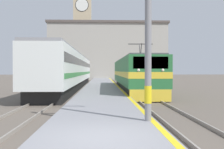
% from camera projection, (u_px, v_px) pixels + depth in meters
% --- Properties ---
extents(ground_plane, '(200.00, 200.00, 0.00)m').
position_uv_depth(ground_plane, '(102.00, 86.00, 36.77)').
color(ground_plane, '#60564C').
extents(platform, '(3.76, 140.00, 0.42)m').
position_uv_depth(platform, '(102.00, 86.00, 31.77)').
color(platform, gray).
rests_on(platform, ground).
extents(rail_track_near, '(2.83, 140.00, 0.16)m').
position_uv_depth(rail_track_near, '(128.00, 88.00, 31.90)').
color(rail_track_near, '#60564C').
rests_on(rail_track_near, ground).
extents(rail_track_far, '(2.83, 140.00, 0.16)m').
position_uv_depth(rail_track_far, '(71.00, 88.00, 31.63)').
color(rail_track_far, '#60564C').
rests_on(rail_track_far, ground).
extents(locomotive_train, '(2.92, 18.41, 4.35)m').
position_uv_depth(locomotive_train, '(134.00, 74.00, 26.18)').
color(locomotive_train, black).
rests_on(locomotive_train, ground).
extents(passenger_train, '(2.92, 33.95, 4.06)m').
position_uv_depth(passenger_train, '(72.00, 70.00, 32.09)').
color(passenger_train, black).
rests_on(passenger_train, ground).
extents(catenary_mast, '(1.91, 0.25, 7.13)m').
position_uv_depth(catenary_mast, '(150.00, 17.00, 8.92)').
color(catenary_mast, gray).
rests_on(catenary_mast, platform).
extents(clock_tower, '(6.19, 6.19, 28.54)m').
position_uv_depth(clock_tower, '(83.00, 26.00, 76.30)').
color(clock_tower, tan).
rests_on(clock_tower, ground).
extents(station_building, '(27.96, 9.84, 13.43)m').
position_uv_depth(station_building, '(108.00, 52.00, 63.50)').
color(station_building, '#A8A399').
rests_on(station_building, ground).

